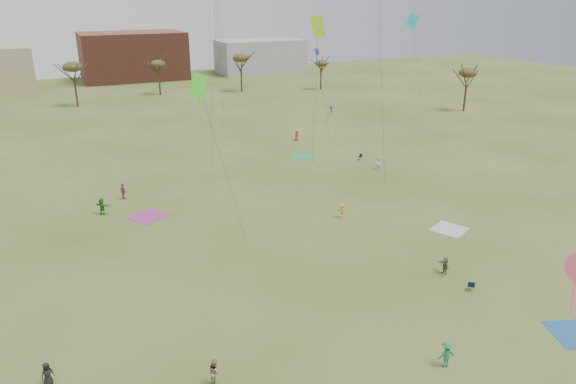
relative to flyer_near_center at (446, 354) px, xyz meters
name	(u,v)px	position (x,y,z in m)	size (l,w,h in m)	color
ground	(357,316)	(-2.07, 7.05, -0.90)	(260.00, 260.00, 0.00)	#37541A
flyer_near_center	(446,354)	(0.00, 0.00, 0.00)	(1.16, 0.67, 1.79)	#277547
spectator_fore_b	(215,372)	(-13.55, 4.40, -0.01)	(0.87, 0.67, 1.78)	#8E815A
spectator_fore_c	(445,265)	(7.79, 9.41, -0.15)	(1.39, 0.44, 1.50)	brown
flyer_mid_a	(47,374)	(-22.60, 8.49, -0.13)	(0.75, 0.49, 1.54)	black
flyer_mid_b	(342,211)	(5.93, 23.20, -0.10)	(1.03, 0.59, 1.59)	gold
spectator_mid_d	(123,191)	(-13.70, 38.15, 0.01)	(1.07, 0.44, 1.82)	#A5457B
spectator_mid_e	(379,163)	(18.32, 35.04, -0.04)	(0.83, 0.65, 1.72)	white
flyer_far_a	(102,206)	(-16.43, 34.41, 0.01)	(1.68, 0.54, 1.82)	#2F7D29
flyer_far_b	(297,136)	(14.91, 52.84, -0.12)	(0.76, 0.49, 1.55)	red
flyer_far_c	(331,111)	(28.76, 66.85, -0.08)	(1.06, 0.61, 1.64)	navy
blanket_blue	(576,334)	(10.43, -1.08, -0.89)	(3.25, 3.25, 0.03)	#235A99
blanket_cream	(449,229)	(14.15, 16.24, -0.89)	(3.03, 3.03, 0.03)	beige
blanket_plum	(149,217)	(-12.17, 31.78, -0.89)	(3.29, 3.29, 0.03)	#A03184
blanket_olive	(302,157)	(11.79, 44.60, -0.89)	(3.33, 3.33, 0.03)	#35924E
camp_chair_center	(471,287)	(7.89, 6.40, -0.64)	(0.73, 0.74, 0.87)	#131835
camp_chair_right	(360,158)	(18.43, 39.82, -0.64)	(0.67, 0.64, 0.87)	#121D32
kites_aloft	(255,2)	(3.34, 39.99, 19.92)	(71.31, 73.62, 26.74)	white
tree_line	(128,74)	(-4.91, 86.17, 6.19)	(117.44, 49.32, 8.91)	#3A2B1E
building_brick	(133,56)	(2.93, 127.05, 5.10)	(26.00, 16.00, 12.00)	brown
building_grey	(260,56)	(37.93, 125.05, 3.60)	(24.00, 12.00, 9.00)	gray
radio_tower	(217,1)	(27.93, 132.05, 18.31)	(1.51, 1.72, 41.00)	#9EA3A8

